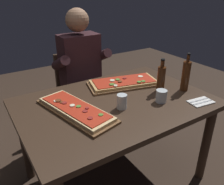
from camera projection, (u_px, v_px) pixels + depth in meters
ground_plane at (115, 175)px, 2.02m from camera, size 6.40×6.40×0.00m
dining_table at (116, 112)px, 1.74m from camera, size 1.40×0.96×0.74m
pizza_rectangular_front at (124, 83)px, 1.96m from camera, size 0.64×0.40×0.05m
pizza_rectangular_left at (75, 110)px, 1.54m from camera, size 0.37×0.66×0.05m
wine_bottle_dark at (161, 78)px, 1.81m from camera, size 0.06×0.06×0.27m
oil_bottle_amber at (186, 76)px, 1.82m from camera, size 0.06×0.06×0.31m
tumbler_near_camera at (161, 97)px, 1.67m from camera, size 0.08×0.08×0.09m
tumbler_far_side at (122, 102)px, 1.58m from camera, size 0.07×0.07×0.10m
napkin_cutlery_set at (201, 102)px, 1.68m from camera, size 0.19×0.13×0.01m
diner_chair at (79, 89)px, 2.50m from camera, size 0.44×0.44×0.87m
seated_diner at (82, 70)px, 2.30m from camera, size 0.53×0.41×1.33m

